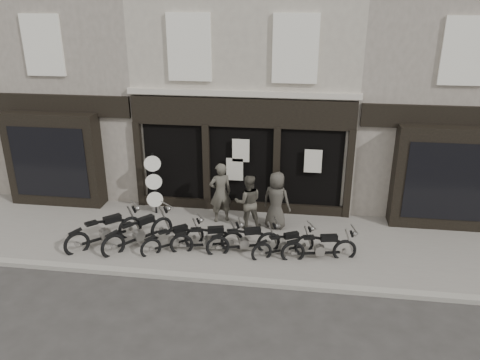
# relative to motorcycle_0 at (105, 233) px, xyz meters

# --- Properties ---
(ground_plane) EXTENTS (90.00, 90.00, 0.00)m
(ground_plane) POSITION_rel_motorcycle_0_xyz_m (3.57, -0.04, -0.45)
(ground_plane) COLOR #2D2B28
(ground_plane) RESTS_ON ground
(pavement) EXTENTS (30.00, 4.20, 0.12)m
(pavement) POSITION_rel_motorcycle_0_xyz_m (3.57, 0.86, -0.39)
(pavement) COLOR slate
(pavement) RESTS_ON ground_plane
(kerb) EXTENTS (30.00, 0.25, 0.13)m
(kerb) POSITION_rel_motorcycle_0_xyz_m (3.57, -1.29, -0.38)
(kerb) COLOR gray
(kerb) RESTS_ON ground_plane
(central_building) EXTENTS (7.30, 6.22, 8.34)m
(central_building) POSITION_rel_motorcycle_0_xyz_m (3.57, 5.91, 3.63)
(central_building) COLOR #B3AA99
(central_building) RESTS_ON ground
(neighbour_left) EXTENTS (5.60, 6.73, 8.34)m
(neighbour_left) POSITION_rel_motorcycle_0_xyz_m (-2.78, 5.85, 3.59)
(neighbour_left) COLOR gray
(neighbour_left) RESTS_ON ground
(neighbour_right) EXTENTS (5.60, 6.73, 8.34)m
(neighbour_right) POSITION_rel_motorcycle_0_xyz_m (9.92, 5.85, 3.59)
(neighbour_right) COLOR gray
(neighbour_right) RESTS_ON ground
(motorcycle_0) EXTENTS (1.84, 1.86, 1.13)m
(motorcycle_0) POSITION_rel_motorcycle_0_xyz_m (0.00, 0.00, 0.00)
(motorcycle_0) COLOR black
(motorcycle_0) RESTS_ON ground
(motorcycle_1) EXTENTS (1.71, 1.94, 1.11)m
(motorcycle_1) POSITION_rel_motorcycle_0_xyz_m (0.99, 0.07, -0.00)
(motorcycle_1) COLOR black
(motorcycle_1) RESTS_ON ground
(motorcycle_2) EXTENTS (1.64, 1.40, 0.93)m
(motorcycle_2) POSITION_rel_motorcycle_0_xyz_m (2.03, 0.01, -0.08)
(motorcycle_2) COLOR black
(motorcycle_2) RESTS_ON ground
(motorcycle_3) EXTENTS (2.05, 0.83, 1.00)m
(motorcycle_3) POSITION_rel_motorcycle_0_xyz_m (3.01, 0.05, -0.05)
(motorcycle_3) COLOR black
(motorcycle_3) RESTS_ON ground
(motorcycle_4) EXTENTS (2.05, 0.92, 1.01)m
(motorcycle_4) POSITION_rel_motorcycle_0_xyz_m (4.04, 0.10, -0.05)
(motorcycle_4) COLOR black
(motorcycle_4) RESTS_ON ground
(motorcycle_5) EXTENTS (1.74, 1.11, 0.91)m
(motorcycle_5) POSITION_rel_motorcycle_0_xyz_m (5.16, 0.11, -0.09)
(motorcycle_5) COLOR black
(motorcycle_5) RESTS_ON ground
(motorcycle_6) EXTENTS (2.07, 0.75, 1.01)m
(motorcycle_6) POSITION_rel_motorcycle_0_xyz_m (6.13, 0.02, -0.05)
(motorcycle_6) COLOR black
(motorcycle_6) RESTS_ON ground
(man_left) EXTENTS (0.84, 0.72, 1.95)m
(man_left) POSITION_rel_motorcycle_0_xyz_m (3.04, 1.95, 0.65)
(man_left) COLOR #46433A
(man_left) RESTS_ON pavement
(man_centre) EXTENTS (0.96, 0.82, 1.72)m
(man_centre) POSITION_rel_motorcycle_0_xyz_m (3.96, 1.61, 0.53)
(man_centre) COLOR #454138
(man_centre) RESTS_ON pavement
(man_right) EXTENTS (1.03, 0.85, 1.81)m
(man_right) POSITION_rel_motorcycle_0_xyz_m (4.81, 1.76, 0.58)
(man_right) COLOR #393630
(man_right) RESTS_ON pavement
(advert_sign_post) EXTENTS (0.52, 0.34, 2.20)m
(advert_sign_post) POSITION_rel_motorcycle_0_xyz_m (0.80, 2.21, 0.62)
(advert_sign_post) COLOR black
(advert_sign_post) RESTS_ON ground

